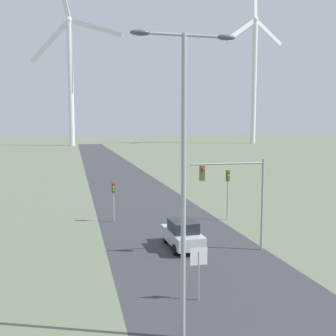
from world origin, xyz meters
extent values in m
cube|color=#38383D|center=(0.00, 48.00, 0.00)|extent=(10.00, 240.00, 0.01)
cylinder|color=#93999E|center=(-3.03, 7.01, 5.54)|extent=(0.18, 0.18, 11.08)
cylinder|color=#93999E|center=(-3.03, 7.01, 11.03)|extent=(3.07, 0.10, 0.10)
ellipsoid|color=#4C4C51|center=(-4.57, 7.01, 11.03)|extent=(0.70, 0.32, 0.20)
ellipsoid|color=#4C4C51|center=(-1.50, 7.01, 11.03)|extent=(0.70, 0.32, 0.20)
cylinder|color=#93999E|center=(-1.47, 9.95, 1.14)|extent=(0.07, 0.07, 2.29)
cube|color=white|center=(-1.47, 9.94, 2.06)|extent=(0.81, 0.01, 0.81)
cube|color=red|center=(-1.47, 9.95, 2.06)|extent=(0.76, 0.02, 0.76)
cylinder|color=#93999E|center=(-3.74, 25.68, 1.67)|extent=(0.11, 0.11, 3.35)
cube|color=#4C511E|center=(-3.74, 25.68, 2.90)|extent=(0.28, 0.24, 0.90)
sphere|color=red|center=(-3.74, 25.54, 3.17)|extent=(0.16, 0.16, 0.16)
sphere|color=gold|center=(-3.74, 25.54, 2.90)|extent=(0.16, 0.16, 0.16)
sphere|color=green|center=(-3.74, 25.54, 2.63)|extent=(0.16, 0.16, 0.16)
cylinder|color=#93999E|center=(5.64, 24.05, 2.11)|extent=(0.11, 0.11, 4.23)
cube|color=#4C511E|center=(5.64, 24.05, 3.78)|extent=(0.28, 0.24, 0.90)
sphere|color=red|center=(5.64, 23.92, 4.05)|extent=(0.16, 0.16, 0.16)
sphere|color=gold|center=(5.64, 23.92, 3.78)|extent=(0.16, 0.16, 0.16)
sphere|color=green|center=(5.64, 23.92, 3.51)|extent=(0.16, 0.16, 0.16)
cylinder|color=#93999E|center=(4.72, 16.01, 2.93)|extent=(0.14, 0.14, 5.86)
cylinder|color=#93999E|center=(2.35, 16.01, 5.61)|extent=(4.74, 0.12, 0.12)
cube|color=#4C511E|center=(0.69, 16.01, 5.06)|extent=(0.28, 0.24, 0.90)
sphere|color=red|center=(0.69, 15.88, 5.33)|extent=(0.18, 0.18, 0.18)
cube|color=#B7BCC1|center=(-0.10, 17.59, 0.73)|extent=(1.97, 4.17, 0.80)
cube|color=#1E2328|center=(-0.10, 17.44, 1.48)|extent=(1.65, 2.16, 0.70)
cylinder|color=black|center=(-0.92, 18.86, 0.33)|extent=(0.22, 0.66, 0.66)
cylinder|color=black|center=(0.73, 18.86, 0.33)|extent=(0.22, 0.66, 0.66)
cylinder|color=black|center=(-0.92, 16.32, 0.33)|extent=(0.22, 0.66, 0.66)
cylinder|color=black|center=(0.73, 16.32, 0.33)|extent=(0.22, 0.66, 0.66)
cylinder|color=silver|center=(-7.37, 156.49, 24.44)|extent=(2.20, 2.20, 48.88)
sphere|color=silver|center=(-7.37, 156.49, 48.88)|extent=(2.60, 2.60, 2.60)
cube|color=silver|center=(2.77, 152.06, 45.55)|extent=(19.82, 9.02, 8.02)
cube|color=silver|center=(-15.09, 159.86, 40.97)|extent=(15.90, 7.31, 16.25)
cylinder|color=silver|center=(72.86, 159.23, 27.34)|extent=(2.20, 2.20, 54.68)
sphere|color=silver|center=(72.86, 159.23, 54.68)|extent=(2.60, 2.60, 2.60)
cube|color=silver|center=(81.19, 162.42, 50.10)|extent=(16.51, 6.72, 10.17)
cube|color=silver|center=(65.00, 156.21, 49.25)|extent=(15.80, 6.45, 11.66)
camera|label=1|loc=(-6.83, -6.41, 7.92)|focal=42.00mm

